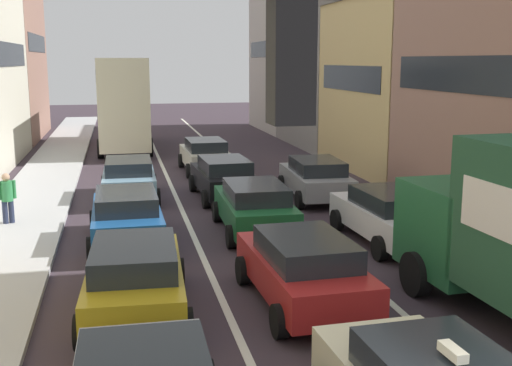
{
  "coord_description": "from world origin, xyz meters",
  "views": [
    {
      "loc": [
        -3.7,
        -5.01,
        4.96
      ],
      "look_at": [
        0.0,
        12.0,
        1.6
      ],
      "focal_mm": 44.79,
      "sensor_mm": 36.0,
      "label": 1
    }
  ],
  "objects": [
    {
      "name": "traffic_light_pole",
      "position": [
        -4.45,
        -0.81,
        3.82
      ],
      "size": [
        3.58,
        0.38,
        5.5
      ],
      "color": "#2D2D33",
      "rests_on": "ground"
    },
    {
      "name": "wagon_left_lane_second",
      "position": [
        -3.49,
        7.13,
        0.8
      ],
      "size": [
        2.23,
        4.38,
        1.49
      ],
      "rotation": [
        0.0,
        0.0,
        1.52
      ],
      "color": "#B29319",
      "rests_on": "ground"
    },
    {
      "name": "bus_mid_queue_primary",
      "position": [
        -3.35,
        31.51,
        2.83
      ],
      "size": [
        2.82,
        10.51,
        5.06
      ],
      "rotation": [
        0.0,
        0.0,
        1.57
      ],
      "color": "#BFB793",
      "rests_on": "ground"
    },
    {
      "name": "pedestrian_near_kerb",
      "position": [
        -7.01,
        14.76,
        0.95
      ],
      "size": [
        0.51,
        0.34,
        1.66
      ],
      "rotation": [
        0.0,
        0.0,
        5.09
      ],
      "color": "#262D47",
      "rests_on": "ground"
    },
    {
      "name": "sedan_centre_lane_fifth",
      "position": [
        0.09,
        23.16,
        0.8
      ],
      "size": [
        2.12,
        4.33,
        1.49
      ],
      "rotation": [
        0.0,
        0.0,
        1.59
      ],
      "color": "beige",
      "rests_on": "ground"
    },
    {
      "name": "wagon_right_lane_far",
      "position": [
        3.2,
        16.58,
        0.8
      ],
      "size": [
        2.24,
        4.39,
        1.49
      ],
      "rotation": [
        0.0,
        0.0,
        1.52
      ],
      "color": "gray",
      "rests_on": "ground"
    },
    {
      "name": "lane_stripe_right",
      "position": [
        1.7,
        20.0,
        0.01
      ],
      "size": [
        0.16,
        60.0,
        0.01
      ],
      "primitive_type": "cube",
      "color": "silver",
      "rests_on": "ground"
    },
    {
      "name": "coupe_centre_lane_fourth",
      "position": [
        0.0,
        17.48,
        0.8
      ],
      "size": [
        2.19,
        4.36,
        1.49
      ],
      "rotation": [
        0.0,
        0.0,
        1.61
      ],
      "color": "black",
      "rests_on": "ground"
    },
    {
      "name": "sedan_right_lane_behind_truck",
      "position": [
        3.48,
        10.82,
        0.8
      ],
      "size": [
        2.18,
        4.36,
        1.49
      ],
      "rotation": [
        0.0,
        0.0,
        1.61
      ],
      "color": "silver",
      "rests_on": "ground"
    },
    {
      "name": "building_row_right",
      "position": [
        9.9,
        21.75,
        5.39
      ],
      "size": [
        7.2,
        43.9,
        13.07
      ],
      "rotation": [
        0.0,
        0.0,
        -1.57
      ],
      "color": "#B2ADA3",
      "rests_on": "ground"
    },
    {
      "name": "sedan_left_lane_fourth",
      "position": [
        -3.38,
        18.05,
        0.8
      ],
      "size": [
        2.11,
        4.33,
        1.49
      ],
      "rotation": [
        0.0,
        0.0,
        1.56
      ],
      "color": "#759EB7",
      "rests_on": "ground"
    },
    {
      "name": "sedan_left_lane_third",
      "position": [
        -3.56,
        12.23,
        0.8
      ],
      "size": [
        2.09,
        4.32,
        1.49
      ],
      "rotation": [
        0.0,
        0.0,
        1.58
      ],
      "color": "#194C8C",
      "rests_on": "ground"
    },
    {
      "name": "hatchback_centre_lane_third",
      "position": [
        0.1,
        12.61,
        0.8
      ],
      "size": [
        2.14,
        4.34,
        1.49
      ],
      "rotation": [
        0.0,
        0.0,
        1.55
      ],
      "color": "#19592D",
      "rests_on": "ground"
    },
    {
      "name": "sidewalk_left",
      "position": [
        -6.7,
        20.0,
        0.07
      ],
      "size": [
        2.6,
        64.0,
        0.14
      ],
      "primitive_type": "cube",
      "color": "#B2B2B2",
      "rests_on": "ground"
    },
    {
      "name": "sedan_centre_lane_second",
      "position": [
        -0.11,
        6.94,
        0.8
      ],
      "size": [
        2.18,
        4.36,
        1.49
      ],
      "rotation": [
        0.0,
        0.0,
        1.61
      ],
      "color": "#A51E1E",
      "rests_on": "ground"
    },
    {
      "name": "lane_stripe_left",
      "position": [
        -1.7,
        20.0,
        0.01
      ],
      "size": [
        0.16,
        60.0,
        0.01
      ],
      "primitive_type": "cube",
      "color": "silver",
      "rests_on": "ground"
    }
  ]
}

